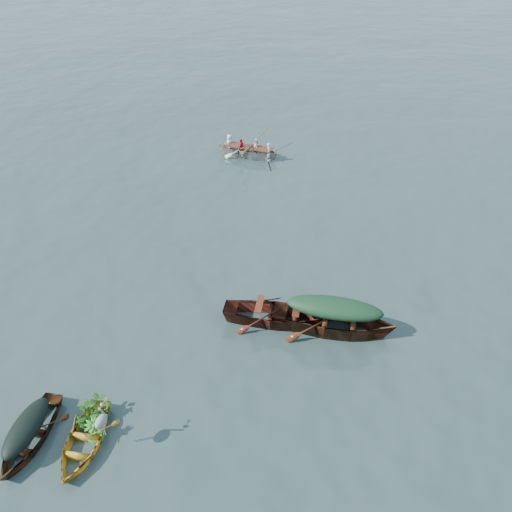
{
  "coord_description": "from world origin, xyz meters",
  "views": [
    {
      "loc": [
        4.5,
        -9.8,
        10.33
      ],
      "look_at": [
        -0.15,
        3.28,
        0.5
      ],
      "focal_mm": 35.0,
      "sensor_mm": 36.0,
      "label": 1
    }
  ],
  "objects": [
    {
      "name": "green_tarp_boat",
      "position": [
        3.01,
        1.09,
        0.0
      ],
      "size": [
        5.21,
        2.21,
        1.22
      ],
      "primitive_type": "imported",
      "rotation": [
        0.0,
        0.0,
        1.7
      ],
      "color": "#512712",
      "rests_on": "ground"
    },
    {
      "name": "open_wooden_boat",
      "position": [
        1.39,
        0.88,
        0.0
      ],
      "size": [
        4.71,
        2.23,
        1.07
      ],
      "primitive_type": "imported",
      "rotation": [
        0.0,
        0.0,
        1.76
      ],
      "color": "#5D2317",
      "rests_on": "ground"
    },
    {
      "name": "oars",
      "position": [
        -3.57,
        11.89,
        0.54
      ],
      "size": [
        0.63,
        2.61,
        0.06
      ],
      "primitive_type": null,
      "rotation": [
        0.0,
        0.0,
        1.56
      ],
      "color": "brown",
      "rests_on": "rowed_boat"
    },
    {
      "name": "heron",
      "position": [
        -1.05,
        -4.45,
        0.82
      ],
      "size": [
        0.35,
        0.45,
        0.92
      ],
      "primitive_type": null,
      "rotation": [
        0.0,
        0.0,
        0.2
      ],
      "color": "#96999E",
      "rests_on": "yellow_dinghy"
    },
    {
      "name": "rowed_boat",
      "position": [
        -3.57,
        11.89,
        0.0
      ],
      "size": [
        4.32,
        1.34,
        1.03
      ],
      "primitive_type": "imported",
      "rotation": [
        0.0,
        0.0,
        1.56
      ],
      "color": "silver",
      "rests_on": "ground"
    },
    {
      "name": "dark_covered_boat",
      "position": [
        -2.85,
        -4.92,
        0.0
      ],
      "size": [
        1.65,
        3.24,
        0.73
      ],
      "primitive_type": "imported",
      "rotation": [
        0.0,
        0.0,
        0.17
      ],
      "color": "#462610",
      "rests_on": "ground"
    },
    {
      "name": "green_tarp_cover",
      "position": [
        3.01,
        1.09,
        0.87
      ],
      "size": [
        2.87,
        1.21,
        0.52
      ],
      "primitive_type": "ellipsoid",
      "rotation": [
        0.0,
        0.0,
        1.7
      ],
      "color": "#14321F",
      "rests_on": "green_tarp_boat"
    },
    {
      "name": "rowers",
      "position": [
        -3.57,
        11.89,
        0.89
      ],
      "size": [
        3.03,
        1.19,
        0.76
      ],
      "primitive_type": "imported",
      "rotation": [
        0.0,
        0.0,
        1.56
      ],
      "color": "silver",
      "rests_on": "rowed_boat"
    },
    {
      "name": "dark_tarp_cover",
      "position": [
        -2.85,
        -4.92,
        0.57
      ],
      "size": [
        0.91,
        1.78,
        0.4
      ],
      "primitive_type": "ellipsoid",
      "rotation": [
        0.0,
        0.0,
        0.17
      ],
      "color": "black",
      "rests_on": "dark_covered_boat"
    },
    {
      "name": "dinghy_weeds",
      "position": [
        -1.67,
        -4.07,
        0.66
      ],
      "size": [
        0.87,
        1.02,
        0.6
      ],
      "primitive_type": "imported",
      "rotation": [
        0.0,
        0.0,
        0.2
      ],
      "color": "#266A1B",
      "rests_on": "yellow_dinghy"
    },
    {
      "name": "thwart_benches",
      "position": [
        1.39,
        0.88,
        0.55
      ],
      "size": [
        2.38,
        1.25,
        0.04
      ],
      "primitive_type": null,
      "rotation": [
        0.0,
        0.0,
        1.76
      ],
      "color": "#4E2212",
      "rests_on": "open_wooden_boat"
    },
    {
      "name": "yellow_dinghy",
      "position": [
        -1.58,
        -4.61,
        0.0
      ],
      "size": [
        1.72,
        2.94,
        0.72
      ],
      "primitive_type": "imported",
      "rotation": [
        0.0,
        0.0,
        0.2
      ],
      "color": "#C58826",
      "rests_on": "ground"
    },
    {
      "name": "ground",
      "position": [
        0.0,
        0.0,
        0.0
      ],
      "size": [
        140.0,
        140.0,
        0.0
      ],
      "primitive_type": "plane",
      "color": "#2F413F",
      "rests_on": "ground"
    }
  ]
}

